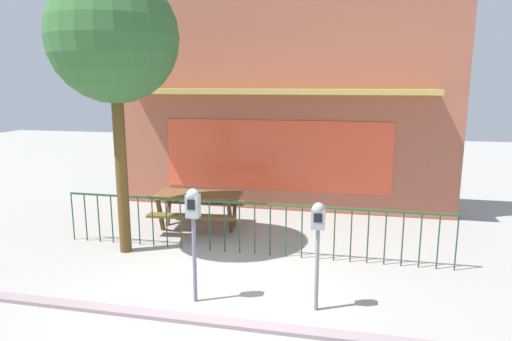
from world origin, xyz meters
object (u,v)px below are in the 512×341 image
(picnic_table_left, at_px, (198,201))
(street_tree, at_px, (114,39))
(parking_meter_far, at_px, (318,228))
(parking_meter_near, at_px, (193,215))

(picnic_table_left, height_order, street_tree, street_tree)
(picnic_table_left, relative_size, street_tree, 0.39)
(parking_meter_far, distance_m, street_tree, 4.70)
(street_tree, bearing_deg, picnic_table_left, 59.62)
(picnic_table_left, xyz_separation_m, street_tree, (-0.89, -1.51, 3.18))
(picnic_table_left, xyz_separation_m, parking_meter_far, (2.74, -2.96, 0.57))
(parking_meter_near, height_order, parking_meter_far, parking_meter_near)
(picnic_table_left, bearing_deg, street_tree, -120.38)
(parking_meter_far, height_order, street_tree, street_tree)
(parking_meter_near, height_order, street_tree, street_tree)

